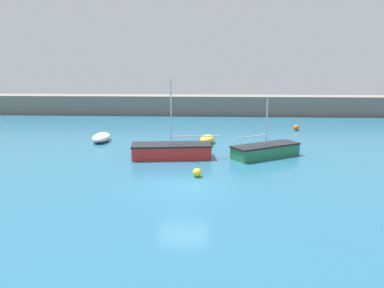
{
  "coord_description": "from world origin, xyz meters",
  "views": [
    {
      "loc": [
        1.38,
        -17.66,
        5.94
      ],
      "look_at": [
        -0.06,
        8.9,
        0.42
      ],
      "focal_mm": 35.0,
      "sensor_mm": 36.0,
      "label": 1
    }
  ],
  "objects_px": {
    "sailboat_twin_hulled": "(266,150)",
    "fishing_dinghy_green": "(207,139)",
    "open_tender_yellow": "(101,137)",
    "sailboat_short_mast": "(172,150)",
    "mooring_buoy_yellow": "(197,173)",
    "mooring_buoy_orange": "(296,128)"
  },
  "relations": [
    {
      "from": "sailboat_short_mast",
      "to": "mooring_buoy_orange",
      "type": "bearing_deg",
      "value": -140.39
    },
    {
      "from": "sailboat_short_mast",
      "to": "mooring_buoy_yellow",
      "type": "relative_size",
      "value": 12.35
    },
    {
      "from": "sailboat_twin_hulled",
      "to": "fishing_dinghy_green",
      "type": "relative_size",
      "value": 2.21
    },
    {
      "from": "mooring_buoy_yellow",
      "to": "open_tender_yellow",
      "type": "bearing_deg",
      "value": 130.66
    },
    {
      "from": "sailboat_twin_hulled",
      "to": "mooring_buoy_orange",
      "type": "xyz_separation_m",
      "value": [
        4.39,
        10.86,
        -0.18
      ]
    },
    {
      "from": "fishing_dinghy_green",
      "to": "mooring_buoy_orange",
      "type": "distance_m",
      "value": 10.6
    },
    {
      "from": "mooring_buoy_orange",
      "to": "mooring_buoy_yellow",
      "type": "xyz_separation_m",
      "value": [
        -8.77,
        -15.75,
        -0.02
      ]
    },
    {
      "from": "open_tender_yellow",
      "to": "mooring_buoy_orange",
      "type": "bearing_deg",
      "value": -72.43
    },
    {
      "from": "fishing_dinghy_green",
      "to": "mooring_buoy_yellow",
      "type": "bearing_deg",
      "value": 7.38
    },
    {
      "from": "sailboat_twin_hulled",
      "to": "fishing_dinghy_green",
      "type": "xyz_separation_m",
      "value": [
        -3.96,
        4.33,
        -0.11
      ]
    },
    {
      "from": "fishing_dinghy_green",
      "to": "sailboat_twin_hulled",
      "type": "bearing_deg",
      "value": 52.43
    },
    {
      "from": "open_tender_yellow",
      "to": "sailboat_short_mast",
      "type": "relative_size",
      "value": 0.48
    },
    {
      "from": "open_tender_yellow",
      "to": "mooring_buoy_yellow",
      "type": "distance_m",
      "value": 12.47
    },
    {
      "from": "open_tender_yellow",
      "to": "mooring_buoy_yellow",
      "type": "xyz_separation_m",
      "value": [
        8.12,
        -9.46,
        -0.1
      ]
    },
    {
      "from": "sailboat_twin_hulled",
      "to": "sailboat_short_mast",
      "type": "bearing_deg",
      "value": 152.3
    },
    {
      "from": "fishing_dinghy_green",
      "to": "sailboat_short_mast",
      "type": "xyz_separation_m",
      "value": [
        -2.3,
        -4.87,
        0.15
      ]
    },
    {
      "from": "mooring_buoy_orange",
      "to": "fishing_dinghy_green",
      "type": "bearing_deg",
      "value": -141.95
    },
    {
      "from": "sailboat_short_mast",
      "to": "mooring_buoy_yellow",
      "type": "xyz_separation_m",
      "value": [
        1.88,
        -4.35,
        -0.24
      ]
    },
    {
      "from": "sailboat_twin_hulled",
      "to": "fishing_dinghy_green",
      "type": "height_order",
      "value": "sailboat_twin_hulled"
    },
    {
      "from": "sailboat_twin_hulled",
      "to": "mooring_buoy_yellow",
      "type": "bearing_deg",
      "value": -164.5
    },
    {
      "from": "sailboat_twin_hulled",
      "to": "mooring_buoy_orange",
      "type": "distance_m",
      "value": 11.72
    },
    {
      "from": "open_tender_yellow",
      "to": "sailboat_twin_hulled",
      "type": "height_order",
      "value": "sailboat_twin_hulled"
    }
  ]
}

